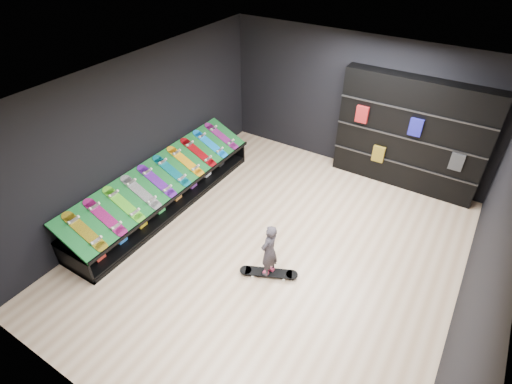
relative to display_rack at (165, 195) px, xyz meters
The scene contains 21 objects.
floor 2.56m from the display_rack, ahead, with size 6.00×7.00×0.01m, color beige.
ceiling 3.75m from the display_rack, ahead, with size 6.00×7.00×0.01m, color white.
wall_back 4.51m from the display_rack, 53.92° to the left, with size 6.00×0.02×3.00m, color black.
wall_front 4.51m from the display_rack, 53.92° to the right, with size 6.00×0.02×3.00m, color black.
wall_left 1.33m from the display_rack, behind, with size 0.02×7.00×3.00m, color black.
wall_right 5.69m from the display_rack, ahead, with size 0.02×7.00×3.00m, color black.
display_rack is the anchor object (origin of this frame).
turf_ramp 0.46m from the display_rack, ahead, with size 1.00×4.50×0.04m, color #0D531D.
back_shelving 5.16m from the display_rack, 40.88° to the left, with size 2.99×0.35×2.39m, color black.
floor_skateboard 2.83m from the display_rack, 11.23° to the right, with size 0.98×0.22×0.09m, color black, non-canonical shape.
child 2.82m from the display_rack, 11.23° to the right, with size 0.23×0.16×0.60m, color black.
display_board_0 1.96m from the display_rack, 88.11° to the right, with size 0.98×0.22×0.09m, color yellow, non-canonical shape.
display_board_1 1.56m from the display_rack, 87.57° to the right, with size 0.98×0.22×0.09m, color #E5198C, non-canonical shape.
display_board_2 1.16m from the display_rack, 86.60° to the right, with size 0.98×0.22×0.09m, color green, non-canonical shape.
display_board_3 0.80m from the display_rack, 84.35° to the right, with size 0.98×0.22×0.09m, color black, non-canonical shape.
display_board_4 0.54m from the display_rack, 73.46° to the right, with size 0.98×0.22×0.09m, color purple, non-canonical shape.
display_board_5 0.54m from the display_rack, 73.46° to the left, with size 0.98×0.22×0.09m, color #0C8C99, non-canonical shape.
display_board_6 0.80m from the display_rack, 84.35° to the left, with size 0.98×0.22×0.09m, color orange, non-canonical shape.
display_board_7 1.16m from the display_rack, 86.60° to the left, with size 0.98×0.22×0.09m, color red, non-canonical shape.
display_board_8 1.56m from the display_rack, 87.57° to the left, with size 0.98×0.22×0.09m, color blue, non-canonical shape.
display_board_9 1.96m from the display_rack, 88.11° to the left, with size 0.98×0.22×0.09m, color #2626BF, non-canonical shape.
Camera 1 is at (2.45, -4.53, 5.13)m, focal length 28.00 mm.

